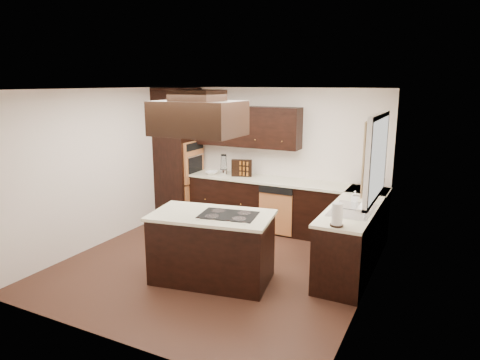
# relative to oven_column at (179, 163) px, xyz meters

# --- Properties ---
(floor) EXTENTS (4.20, 4.20, 0.02)m
(floor) POSITION_rel_oven_column_xyz_m (1.78, -1.71, -1.07)
(floor) COLOR #573222
(floor) RESTS_ON ground
(ceiling) EXTENTS (4.20, 4.20, 0.02)m
(ceiling) POSITION_rel_oven_column_xyz_m (1.78, -1.71, 1.45)
(ceiling) COLOR white
(ceiling) RESTS_ON ground
(wall_back) EXTENTS (4.20, 0.02, 2.50)m
(wall_back) POSITION_rel_oven_column_xyz_m (1.78, 0.40, 0.19)
(wall_back) COLOR white
(wall_back) RESTS_ON ground
(wall_front) EXTENTS (4.20, 0.02, 2.50)m
(wall_front) POSITION_rel_oven_column_xyz_m (1.78, -3.81, 0.19)
(wall_front) COLOR white
(wall_front) RESTS_ON ground
(wall_left) EXTENTS (0.02, 4.20, 2.50)m
(wall_left) POSITION_rel_oven_column_xyz_m (-0.33, -1.71, 0.19)
(wall_left) COLOR white
(wall_left) RESTS_ON ground
(wall_right) EXTENTS (0.02, 4.20, 2.50)m
(wall_right) POSITION_rel_oven_column_xyz_m (3.88, -1.71, 0.19)
(wall_right) COLOR white
(wall_right) RESTS_ON ground
(oven_column) EXTENTS (0.65, 0.75, 2.12)m
(oven_column) POSITION_rel_oven_column_xyz_m (0.00, 0.00, 0.00)
(oven_column) COLOR black
(oven_column) RESTS_ON floor
(wall_oven_face) EXTENTS (0.05, 0.62, 0.78)m
(wall_oven_face) POSITION_rel_oven_column_xyz_m (0.35, 0.00, 0.06)
(wall_oven_face) COLOR #D48046
(wall_oven_face) RESTS_ON oven_column
(base_cabinets_back) EXTENTS (2.93, 0.60, 0.88)m
(base_cabinets_back) POSITION_rel_oven_column_xyz_m (1.81, 0.09, -0.62)
(base_cabinets_back) COLOR black
(base_cabinets_back) RESTS_ON floor
(base_cabinets_right) EXTENTS (0.60, 2.40, 0.88)m
(base_cabinets_right) POSITION_rel_oven_column_xyz_m (3.58, -0.80, -0.62)
(base_cabinets_right) COLOR black
(base_cabinets_right) RESTS_ON floor
(countertop_back) EXTENTS (2.93, 0.63, 0.04)m
(countertop_back) POSITION_rel_oven_column_xyz_m (1.81, 0.08, -0.16)
(countertop_back) COLOR #EFE9C8
(countertop_back) RESTS_ON base_cabinets_back
(countertop_right) EXTENTS (0.63, 2.40, 0.04)m
(countertop_right) POSITION_rel_oven_column_xyz_m (3.56, -0.80, -0.16)
(countertop_right) COLOR #EFE9C8
(countertop_right) RESTS_ON base_cabinets_right
(upper_cabinets) EXTENTS (2.00, 0.34, 0.72)m
(upper_cabinets) POSITION_rel_oven_column_xyz_m (1.34, 0.23, 0.75)
(upper_cabinets) COLOR black
(upper_cabinets) RESTS_ON wall_back
(dishwasher_front) EXTENTS (0.60, 0.05, 0.72)m
(dishwasher_front) POSITION_rel_oven_column_xyz_m (2.10, -0.20, -0.66)
(dishwasher_front) COLOR #D48046
(dishwasher_front) RESTS_ON floor
(window_frame) EXTENTS (0.06, 1.32, 1.12)m
(window_frame) POSITION_rel_oven_column_xyz_m (3.85, -1.16, 0.59)
(window_frame) COLOR white
(window_frame) RESTS_ON wall_right
(window_pane) EXTENTS (0.00, 1.20, 1.00)m
(window_pane) POSITION_rel_oven_column_xyz_m (3.87, -1.16, 0.59)
(window_pane) COLOR white
(window_pane) RESTS_ON wall_right
(curtain_left) EXTENTS (0.02, 0.34, 0.90)m
(curtain_left) POSITION_rel_oven_column_xyz_m (3.79, -1.57, 0.64)
(curtain_left) COLOR beige
(curtain_left) RESTS_ON wall_right
(curtain_right) EXTENTS (0.02, 0.34, 0.90)m
(curtain_right) POSITION_rel_oven_column_xyz_m (3.79, -0.74, 0.64)
(curtain_right) COLOR beige
(curtain_right) RESTS_ON wall_right
(sink_rim) EXTENTS (0.52, 0.84, 0.01)m
(sink_rim) POSITION_rel_oven_column_xyz_m (3.58, -1.16, -0.14)
(sink_rim) COLOR silver
(sink_rim) RESTS_ON countertop_right
(island) EXTENTS (1.64, 1.08, 0.88)m
(island) POSITION_rel_oven_column_xyz_m (1.98, -2.14, -0.62)
(island) COLOR black
(island) RESTS_ON floor
(island_top) EXTENTS (1.70, 1.14, 0.04)m
(island_top) POSITION_rel_oven_column_xyz_m (1.98, -2.14, -0.16)
(island_top) COLOR #EFE9C8
(island_top) RESTS_ON island
(cooktop) EXTENTS (0.79, 0.59, 0.01)m
(cooktop) POSITION_rel_oven_column_xyz_m (2.20, -2.10, -0.13)
(cooktop) COLOR black
(cooktop) RESTS_ON island_top
(range_hood) EXTENTS (1.05, 0.72, 0.42)m
(range_hood) POSITION_rel_oven_column_xyz_m (1.88, -2.25, 1.10)
(range_hood) COLOR black
(range_hood) RESTS_ON ceiling
(hood_duct) EXTENTS (0.55, 0.50, 0.13)m
(hood_duct) POSITION_rel_oven_column_xyz_m (1.88, -2.25, 1.38)
(hood_duct) COLOR black
(hood_duct) RESTS_ON ceiling
(blender_base) EXTENTS (0.15, 0.15, 0.10)m
(blender_base) POSITION_rel_oven_column_xyz_m (0.97, 0.04, -0.09)
(blender_base) COLOR silver
(blender_base) RESTS_ON countertop_back
(blender_pitcher) EXTENTS (0.13, 0.13, 0.26)m
(blender_pitcher) POSITION_rel_oven_column_xyz_m (0.97, 0.04, 0.09)
(blender_pitcher) COLOR silver
(blender_pitcher) RESTS_ON blender_base
(spice_rack) EXTENTS (0.38, 0.21, 0.31)m
(spice_rack) POSITION_rel_oven_column_xyz_m (1.32, 0.07, 0.01)
(spice_rack) COLOR black
(spice_rack) RESTS_ON countertop_back
(mixing_bowl) EXTENTS (0.30, 0.30, 0.06)m
(mixing_bowl) POSITION_rel_oven_column_xyz_m (0.74, -0.01, -0.11)
(mixing_bowl) COLOR white
(mixing_bowl) RESTS_ON countertop_back
(soap_bottle) EXTENTS (0.08, 0.09, 0.16)m
(soap_bottle) POSITION_rel_oven_column_xyz_m (3.52, -0.74, -0.06)
(soap_bottle) COLOR white
(soap_bottle) RESTS_ON countertop_right
(paper_towel) EXTENTS (0.17, 0.17, 0.28)m
(paper_towel) POSITION_rel_oven_column_xyz_m (3.55, -1.90, 0.00)
(paper_towel) COLOR white
(paper_towel) RESTS_ON countertop_right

